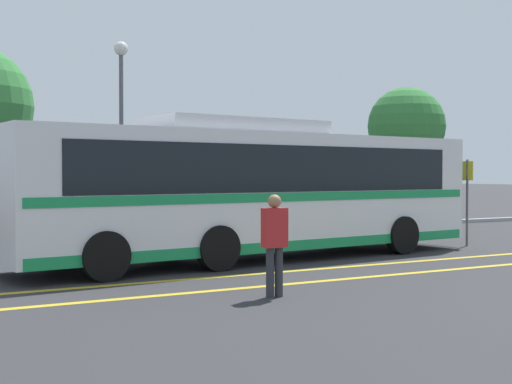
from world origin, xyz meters
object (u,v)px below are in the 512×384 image
Objects in this scene: transit_bus at (256,188)px; bus_stop_sign at (467,192)px; pedestrian_0 at (274,238)px; parked_car_1 at (53,223)px; parked_car_2 at (262,215)px; parked_car_3 at (392,211)px; street_lamp at (121,101)px; tree_0 at (406,126)px.

transit_bus reaches higher than bus_stop_sign.
parked_car_1 is at bearing 100.41° from pedestrian_0.
pedestrian_0 is at bearing -69.40° from bus_stop_sign.
parked_car_3 is at bearing 93.26° from parked_car_2.
transit_bus reaches higher than pedestrian_0.
parked_car_1 is 0.73× the size of street_lamp.
bus_stop_sign is 0.39× the size of street_lamp.
transit_bus is at bearing 34.46° from parked_car_1.
transit_bus is 10.61m from parked_car_3.
tree_0 is at bearing 46.27° from pedestrian_0.
parked_car_2 reaches higher than parked_car_1.
parked_car_2 is at bearing -151.73° from bus_stop_sign.
transit_bus is 2.70× the size of parked_car_1.
street_lamp is (-4.10, 2.31, 3.79)m from parked_car_2.
parked_car_2 is 5.71m from parked_car_3.
street_lamp reaches higher than bus_stop_sign.
parked_car_2 is at bearing -155.36° from tree_0.
bus_stop_sign is at bearing -123.05° from tree_0.
parked_car_3 is 0.71× the size of street_lamp.
parked_car_3 is 0.76× the size of tree_0.
transit_bus is 5.11× the size of bus_stop_sign.
parked_car_1 is at bearing -164.86° from tree_0.
street_lamp is (-0.82, 7.70, 2.79)m from transit_bus.
parked_car_2 is 6.04m from street_lamp.
parked_car_2 reaches higher than parked_car_3.
street_lamp is 1.06× the size of tree_0.
parked_car_1 is at bearing -123.76° from bus_stop_sign.
bus_stop_sign is 11.47m from street_lamp.
bus_stop_sign is 12.60m from tree_0.
parked_car_2 is 6.72m from bus_stop_sign.
transit_bus reaches higher than parked_car_1.
pedestrian_0 is 13.08m from street_lamp.
parked_car_1 is 12.61m from parked_car_3.
transit_bus is 7.03m from bus_stop_sign.
tree_0 is at bearing 9.69° from street_lamp.
parked_car_3 reaches higher than parked_car_1.
transit_bus reaches higher than parked_car_3.
parked_car_3 is at bearing 154.89° from bus_stop_sign.
parked_car_3 is 6.05m from bus_stop_sign.
transit_bus is at bearing 67.44° from pedestrian_0.
parked_car_1 is at bearing -141.69° from street_lamp.
parked_car_3 is at bearing 91.25° from parked_car_1.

